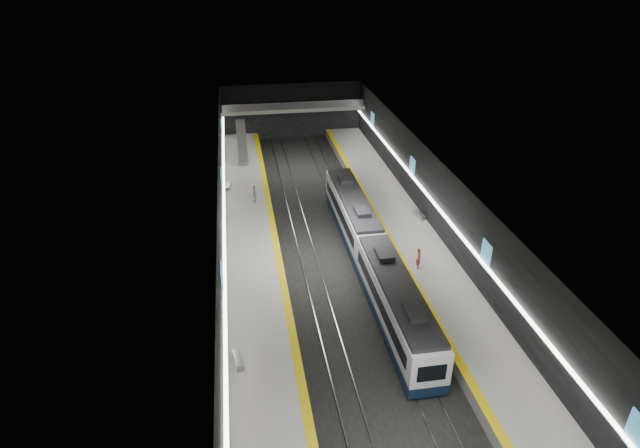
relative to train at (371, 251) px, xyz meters
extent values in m
plane|color=black|center=(-2.50, 2.25, -2.20)|extent=(70.00, 70.00, 0.00)
cube|color=beige|center=(-2.50, 2.25, 5.80)|extent=(20.00, 70.00, 0.04)
cube|color=black|center=(-12.50, 2.25, 1.80)|extent=(0.04, 70.00, 8.00)
cube|color=black|center=(7.50, 2.25, 1.80)|extent=(0.04, 70.00, 8.00)
cube|color=black|center=(-2.50, 37.25, 1.80)|extent=(20.00, 0.04, 8.00)
cube|color=slate|center=(-10.00, 2.25, -1.70)|extent=(5.00, 70.00, 1.00)
cube|color=#B0B0AB|center=(-10.00, 2.25, -1.19)|extent=(5.00, 70.00, 0.02)
cube|color=yellow|center=(-7.80, 2.25, -1.18)|extent=(0.60, 70.00, 0.02)
cube|color=slate|center=(5.00, 2.25, -1.70)|extent=(5.00, 70.00, 1.00)
cube|color=#B0B0AB|center=(5.00, 2.25, -1.19)|extent=(5.00, 70.00, 0.02)
cube|color=yellow|center=(2.80, 2.25, -1.18)|extent=(0.60, 70.00, 0.02)
cube|color=gray|center=(-5.72, 2.25, -2.14)|extent=(0.08, 70.00, 0.12)
cube|color=gray|center=(-4.28, 2.25, -2.14)|extent=(0.08, 70.00, 0.12)
cube|color=gray|center=(-0.72, 2.25, -2.14)|extent=(0.08, 70.00, 0.12)
cube|color=gray|center=(0.72, 2.25, -2.14)|extent=(0.08, 70.00, 0.12)
cube|color=#0D1D33|center=(0.00, -7.50, -1.45)|extent=(2.65, 15.00, 0.80)
cube|color=white|center=(0.00, -7.50, 0.20)|extent=(2.65, 15.00, 2.50)
cube|color=black|center=(0.00, -7.50, 1.60)|extent=(2.44, 14.25, 0.30)
cube|color=black|center=(0.00, -7.50, 0.25)|extent=(2.69, 13.20, 1.00)
cube|color=black|center=(0.00, -15.02, 0.15)|extent=(1.85, 0.05, 1.20)
cube|color=#0D1D33|center=(0.00, 7.50, -1.45)|extent=(2.65, 15.00, 0.80)
cube|color=white|center=(0.00, 7.50, 0.20)|extent=(2.65, 15.00, 2.50)
cube|color=black|center=(0.00, 7.50, 1.60)|extent=(2.44, 14.25, 0.30)
cube|color=black|center=(0.00, 7.50, 0.25)|extent=(2.69, 13.20, 1.00)
cube|color=black|center=(0.00, -0.02, 0.15)|extent=(1.85, 0.05, 1.20)
cube|color=#44A3CE|center=(-12.42, -5.75, 2.30)|extent=(0.10, 1.50, 2.20)
cube|color=#44A3CE|center=(-12.42, 12.25, 2.30)|extent=(0.10, 1.50, 2.20)
cube|color=#44A3CE|center=(-12.42, 29.25, 2.30)|extent=(0.10, 1.50, 2.20)
cube|color=#44A3CE|center=(7.42, -22.75, 2.30)|extent=(0.10, 1.50, 2.20)
cube|color=#44A3CE|center=(7.42, -5.75, 2.30)|extent=(0.10, 1.50, 2.20)
cube|color=#44A3CE|center=(7.42, 12.25, 2.30)|extent=(0.10, 1.50, 2.20)
cube|color=#44A3CE|center=(7.42, 29.25, 2.30)|extent=(0.10, 1.50, 2.20)
cube|color=white|center=(-12.30, 2.25, 1.60)|extent=(0.25, 68.60, 0.12)
cube|color=white|center=(7.30, 2.25, 1.60)|extent=(0.25, 68.60, 0.12)
cube|color=gray|center=(-2.50, 35.25, 2.80)|extent=(20.00, 3.00, 0.50)
cube|color=#47474C|center=(-2.50, 33.80, 3.55)|extent=(19.60, 0.08, 1.00)
cube|color=#99999E|center=(-10.00, 28.25, 0.70)|extent=(1.20, 7.50, 3.92)
cube|color=#99999E|center=(-11.69, -10.64, -0.98)|extent=(0.75, 1.84, 0.44)
cube|color=#99999E|center=(-11.97, 18.08, -0.98)|extent=(0.76, 1.85, 0.44)
cube|color=#99999E|center=(7.00, 7.69, -0.97)|extent=(0.73, 1.87, 0.45)
imported|color=#B64E44|center=(3.78, -1.41, -0.26)|extent=(0.58, 0.76, 1.88)
imported|color=silver|center=(-9.19, 13.92, -0.25)|extent=(0.50, 1.12, 1.89)
camera|label=1|loc=(-10.69, -38.08, 23.41)|focal=30.00mm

